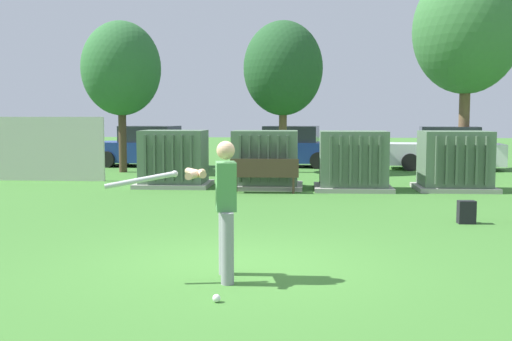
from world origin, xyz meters
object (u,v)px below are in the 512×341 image
at_px(transformer_mid_west, 265,160).
at_px(transformer_mid_east, 353,161).
at_px(sports_ball, 216,298).
at_px(parked_car_rightmost, 446,150).
at_px(transformer_west, 174,159).
at_px(batter, 221,202).
at_px(parked_car_left_of_center, 148,148).
at_px(park_bench, 264,173).
at_px(backpack, 466,212).
at_px(parked_car_leftmost, 24,146).
at_px(parked_car_right_of_center, 288,148).
at_px(transformer_east, 454,161).

xyz_separation_m(transformer_mid_west, transformer_mid_east, (2.43, -0.26, 0.00)).
xyz_separation_m(sports_ball, parked_car_rightmost, (6.28, 17.16, 0.71)).
height_order(transformer_west, batter, batter).
bearing_deg(parked_car_left_of_center, park_bench, -57.13).
height_order(backpack, parked_car_leftmost, parked_car_leftmost).
height_order(transformer_west, transformer_mid_west, same).
bearing_deg(parked_car_left_of_center, parked_car_rightmost, -2.22).
distance_m(transformer_mid_west, transformer_mid_east, 2.44).
xyz_separation_m(sports_ball, parked_car_right_of_center, (0.32, 17.99, 0.71)).
distance_m(backpack, parked_car_right_of_center, 13.25).
distance_m(park_bench, parked_car_right_of_center, 8.46).
relative_size(transformer_west, transformer_mid_east, 1.00).
distance_m(transformer_east, batter, 10.93).
bearing_deg(sports_ball, parked_car_leftmost, 120.41).
xyz_separation_m(parked_car_leftmost, parked_car_rightmost, (16.92, -0.96, 0.00)).
bearing_deg(transformer_east, parked_car_rightmost, 79.42).
bearing_deg(transformer_mid_west, transformer_west, 176.72).
relative_size(sports_ball, parked_car_rightmost, 0.02).
distance_m(transformer_mid_west, parked_car_right_of_center, 7.30).
relative_size(transformer_mid_west, park_bench, 1.16).
relative_size(backpack, parked_car_rightmost, 0.10).
bearing_deg(transformer_mid_west, transformer_mid_east, -6.09).
relative_size(transformer_west, parked_car_rightmost, 0.48).
relative_size(batter, parked_car_leftmost, 0.40).
bearing_deg(parked_car_leftmost, parked_car_right_of_center, -0.68).
relative_size(transformer_mid_east, sports_ball, 23.33).
distance_m(transformer_mid_west, parked_car_leftmost, 12.85).
bearing_deg(transformer_east, sports_ball, -115.49).
height_order(transformer_mid_west, transformer_east, same).
relative_size(park_bench, parked_car_right_of_center, 0.42).
distance_m(transformer_west, transformer_east, 7.85).
height_order(transformer_east, parked_car_left_of_center, same).
bearing_deg(backpack, parked_car_rightmost, 79.28).
height_order(transformer_mid_east, sports_ball, transformer_mid_east).
bearing_deg(parked_car_right_of_center, backpack, -73.70).
xyz_separation_m(transformer_east, batter, (-5.13, -9.65, 0.19)).
distance_m(park_bench, parked_car_leftmost, 13.60).
distance_m(backpack, parked_car_left_of_center, 15.47).
bearing_deg(sports_ball, batter, 94.27).
height_order(transformer_east, backpack, transformer_east).
distance_m(transformer_mid_east, parked_car_right_of_center, 7.80).
xyz_separation_m(park_bench, sports_ball, (0.09, -9.54, -0.49)).
distance_m(transformer_mid_east, parked_car_left_of_center, 10.44).
distance_m(transformer_west, parked_car_rightmost, 11.05).
xyz_separation_m(batter, parked_car_leftmost, (-10.56, 17.16, -0.22)).
bearing_deg(park_bench, parked_car_right_of_center, 87.22).
height_order(parked_car_leftmost, parked_car_rightmost, same).
bearing_deg(parked_car_rightmost, backpack, -100.72).
bearing_deg(parked_car_leftmost, transformer_east, -25.56).
relative_size(transformer_east, parked_car_leftmost, 0.48).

